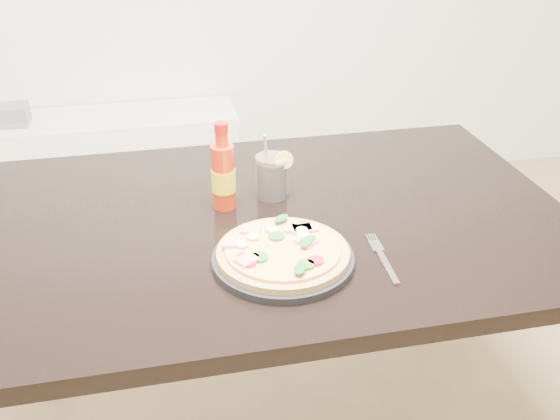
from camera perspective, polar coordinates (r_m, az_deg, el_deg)
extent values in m
cube|color=black|center=(1.46, -0.99, -1.21)|extent=(1.40, 0.90, 0.04)
cylinder|color=black|center=(2.01, -21.54, -6.83)|extent=(0.06, 0.06, 0.71)
cylinder|color=black|center=(2.16, 13.95, -2.91)|extent=(0.06, 0.06, 0.71)
cylinder|color=black|center=(1.28, 0.28, -4.51)|extent=(0.29, 0.29, 0.02)
cylinder|color=tan|center=(1.27, 0.28, -3.95)|extent=(0.27, 0.27, 0.01)
cylinder|color=#DAB55E|center=(1.26, 0.28, -3.55)|extent=(0.24, 0.24, 0.01)
cube|color=pink|center=(1.27, -4.36, -3.00)|extent=(0.05, 0.04, 0.01)
cube|color=pink|center=(1.32, 2.52, -1.67)|extent=(0.04, 0.04, 0.01)
cube|color=pink|center=(1.32, -2.69, -1.81)|extent=(0.05, 0.05, 0.01)
cube|color=pink|center=(1.27, 2.36, -2.88)|extent=(0.05, 0.05, 0.01)
cube|color=pink|center=(1.32, 1.38, -1.78)|extent=(0.05, 0.05, 0.01)
cube|color=pink|center=(1.32, 2.02, -1.65)|extent=(0.04, 0.03, 0.01)
cube|color=pink|center=(1.22, -3.06, -4.60)|extent=(0.05, 0.05, 0.01)
cylinder|color=red|center=(1.23, -3.29, -4.38)|extent=(0.03, 0.03, 0.01)
cylinder|color=red|center=(1.21, -2.91, -4.82)|extent=(0.03, 0.03, 0.01)
cylinder|color=red|center=(1.22, -2.63, -4.38)|extent=(0.03, 0.03, 0.01)
cylinder|color=red|center=(1.22, 3.29, -4.66)|extent=(0.03, 0.03, 0.01)
cylinder|color=#2B7226|center=(1.23, -1.88, -4.36)|extent=(0.03, 0.03, 0.01)
cylinder|color=#2B7226|center=(1.32, 2.09, -1.79)|extent=(0.03, 0.03, 0.01)
cylinder|color=#2B7226|center=(1.29, -0.34, -2.42)|extent=(0.03, 0.03, 0.01)
cylinder|color=#2B7226|center=(1.20, 2.39, -5.03)|extent=(0.03, 0.03, 0.01)
cylinder|color=#2B7226|center=(1.33, 2.35, -1.39)|extent=(0.03, 0.03, 0.01)
ellipsoid|color=white|center=(1.31, 2.01, -1.88)|extent=(0.03, 0.03, 0.01)
ellipsoid|color=white|center=(1.31, -0.71, -1.78)|extent=(0.03, 0.03, 0.01)
ellipsoid|color=white|center=(1.29, -2.48, -2.42)|extent=(0.03, 0.03, 0.01)
ellipsoid|color=white|center=(1.27, -3.54, -3.13)|extent=(0.03, 0.03, 0.01)
ellipsoid|color=white|center=(1.30, 2.15, -2.30)|extent=(0.03, 0.03, 0.01)
ellipsoid|color=#196B21|center=(1.27, 2.56, -2.66)|extent=(0.05, 0.04, 0.00)
ellipsoid|color=#196B21|center=(1.26, 2.45, -2.93)|extent=(0.04, 0.04, 0.00)
ellipsoid|color=#196B21|center=(1.18, 1.83, -5.34)|extent=(0.04, 0.05, 0.00)
ellipsoid|color=#196B21|center=(1.34, 0.11, -0.73)|extent=(0.04, 0.04, 0.00)
cylinder|color=red|center=(1.46, -5.19, 3.01)|extent=(0.06, 0.06, 0.16)
cylinder|color=yellow|center=(1.46, -5.17, 2.73)|extent=(0.06, 0.06, 0.06)
cylinder|color=red|center=(1.42, -5.36, 6.46)|extent=(0.03, 0.03, 0.03)
cylinder|color=red|center=(1.41, -5.41, 7.51)|extent=(0.03, 0.03, 0.02)
cylinder|color=black|center=(1.52, -0.75, 2.87)|extent=(0.07, 0.07, 0.09)
cylinder|color=silver|center=(1.51, -0.75, 3.09)|extent=(0.08, 0.08, 0.10)
cylinder|color=#F2E059|center=(1.48, 0.38, 4.59)|extent=(0.04, 0.01, 0.04)
cylinder|color=#B2B2B7|center=(1.51, -1.21, 4.25)|extent=(0.03, 0.06, 0.17)
cube|color=silver|center=(1.28, 9.80, -5.16)|extent=(0.02, 0.12, 0.00)
cube|color=silver|center=(1.34, 8.78, -3.28)|extent=(0.03, 0.04, 0.00)
cube|color=silver|center=(1.37, 8.03, -2.59)|extent=(0.01, 0.03, 0.00)
cube|color=silver|center=(1.37, 8.27, -2.57)|extent=(0.01, 0.03, 0.00)
cube|color=silver|center=(1.37, 8.51, -2.54)|extent=(0.01, 0.03, 0.00)
cube|color=silver|center=(1.37, 8.75, -2.52)|extent=(0.01, 0.03, 0.00)
cube|color=white|center=(2.97, -17.58, 3.46)|extent=(1.40, 0.34, 0.50)
cube|color=slate|center=(2.90, -23.27, 7.29)|extent=(0.14, 0.12, 0.01)
cube|color=slate|center=(2.90, -23.31, 7.48)|extent=(0.14, 0.12, 0.01)
cube|color=slate|center=(2.89, -23.35, 7.67)|extent=(0.14, 0.12, 0.01)
cube|color=slate|center=(2.89, -23.39, 7.86)|extent=(0.14, 0.12, 0.01)
cube|color=slate|center=(2.89, -23.43, 8.06)|extent=(0.14, 0.12, 0.01)
cube|color=slate|center=(2.88, -23.47, 8.25)|extent=(0.14, 0.12, 0.01)
cube|color=slate|center=(2.88, -23.51, 8.45)|extent=(0.14, 0.12, 0.01)
cube|color=slate|center=(2.88, -23.55, 8.64)|extent=(0.14, 0.12, 0.01)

